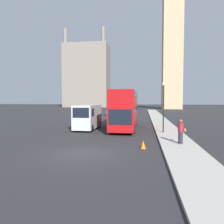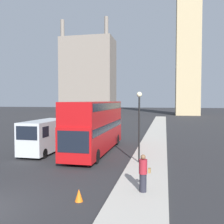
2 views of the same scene
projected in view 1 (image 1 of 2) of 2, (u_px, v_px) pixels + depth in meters
The scene contains 10 objects.
ground_plane at pixel (83, 153), 13.67m from camera, with size 300.00×300.00×0.00m, color #28282B.
sidewalk_strip at pixel (187, 156), 12.75m from camera, with size 2.62×120.00×0.15m.
clock_tower at pixel (173, 25), 80.06m from camera, with size 7.53×7.70×60.02m.
building_block_distant at pixel (87, 76), 103.25m from camera, with size 20.43×12.70×35.46m.
red_double_decker_bus at pixel (125, 108), 25.35m from camera, with size 2.50×10.92×4.34m.
white_van at pixel (88, 116), 24.69m from camera, with size 2.04×5.75×2.77m.
pedestrian at pixel (181, 132), 15.88m from camera, with size 0.55×0.39×1.77m.
street_lamp at pixel (164, 99), 21.35m from camera, with size 0.36×0.36×4.89m.
parked_sedan at pixel (112, 112), 47.91m from camera, with size 1.76×4.50×1.60m.
traffic_cone at pixel (143, 145), 14.97m from camera, with size 0.36×0.36×0.55m.
Camera 1 is at (3.78, -13.09, 3.34)m, focal length 35.00 mm.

